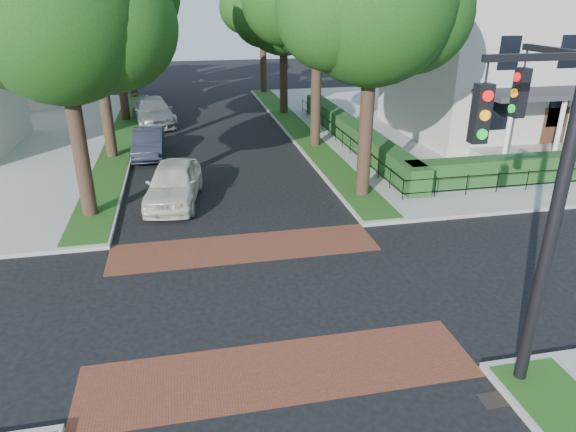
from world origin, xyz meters
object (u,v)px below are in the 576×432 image
object	(u,v)px
parked_car_middle	(149,143)
parked_car_rear	(153,112)
parked_car_front	(174,183)
traffic_signal	(546,179)

from	to	relation	value
parked_car_middle	parked_car_rear	xyz separation A→B (m)	(0.00, 7.67, 0.13)
parked_car_front	parked_car_rear	world-z (taller)	parked_car_rear
parked_car_front	parked_car_rear	distance (m)	14.80
traffic_signal	parked_car_rear	distance (m)	28.73
traffic_signal	parked_car_middle	world-z (taller)	traffic_signal
parked_car_rear	parked_car_middle	bearing A→B (deg)	-99.18
traffic_signal	parked_car_rear	size ratio (longest dim) A/B	1.36
traffic_signal	parked_car_middle	size ratio (longest dim) A/B	1.83
parked_car_middle	parked_car_rear	world-z (taller)	parked_car_rear
traffic_signal	parked_car_rear	world-z (taller)	traffic_signal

